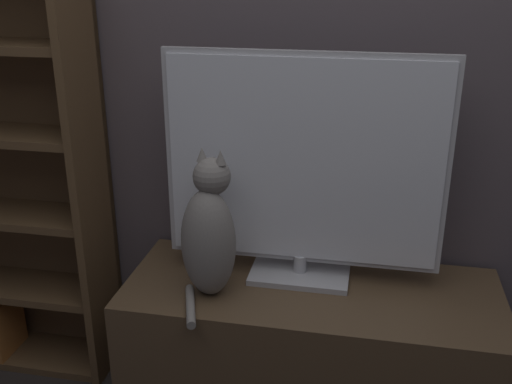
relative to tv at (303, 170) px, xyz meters
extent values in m
cube|color=#564C51|center=(0.05, 0.23, 0.37)|extent=(4.80, 0.05, 2.60)
cube|color=brown|center=(0.05, -0.07, -0.66)|extent=(1.27, 0.51, 0.53)
cube|color=#B7B7BC|center=(0.00, 0.00, -0.38)|extent=(0.34, 0.20, 0.02)
cylinder|color=#B7B7BC|center=(0.00, 0.00, -0.34)|extent=(0.04, 0.04, 0.06)
cube|color=#B7B7BC|center=(0.00, 0.00, 0.02)|extent=(0.93, 0.02, 0.71)
cube|color=white|center=(0.00, -0.01, 0.02)|extent=(0.89, 0.01, 0.68)
ellipsoid|color=gray|center=(-0.28, -0.17, -0.21)|extent=(0.22, 0.21, 0.37)
ellipsoid|color=silver|center=(-0.26, -0.12, -0.23)|extent=(0.11, 0.08, 0.20)
sphere|color=gray|center=(-0.27, -0.14, 0.01)|extent=(0.15, 0.15, 0.12)
cone|color=gray|center=(-0.30, -0.13, 0.07)|extent=(0.04, 0.04, 0.04)
cone|color=gray|center=(-0.24, -0.15, 0.07)|extent=(0.04, 0.04, 0.04)
cylinder|color=gray|center=(-0.31, -0.29, -0.38)|extent=(0.10, 0.22, 0.03)
cube|color=brown|center=(-0.78, 0.05, -0.12)|extent=(0.03, 0.28, 1.62)
cube|color=brown|center=(-1.17, 0.18, -0.12)|extent=(0.81, 0.03, 1.62)
cube|color=brown|center=(-1.17, 0.05, -0.91)|extent=(0.75, 0.25, 0.03)
cube|color=brown|center=(-1.17, 0.05, -0.59)|extent=(0.75, 0.25, 0.03)
cube|color=brown|center=(-1.17, 0.05, -0.27)|extent=(0.75, 0.25, 0.03)
cube|color=#AD662D|center=(-1.22, 0.02, -0.78)|extent=(0.06, 0.19, 0.24)
camera|label=1|loc=(0.21, -1.84, 0.64)|focal=42.00mm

